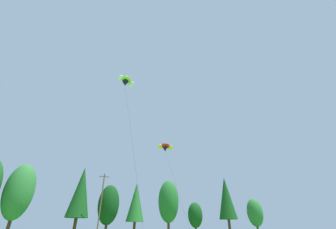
% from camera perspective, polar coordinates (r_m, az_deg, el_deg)
% --- Properties ---
extents(treeline_tree_c, '(5.66, 5.66, 14.28)m').
position_cam_1_polar(treeline_tree_c, '(57.01, -34.67, -16.34)').
color(treeline_tree_c, '#472D19').
rests_on(treeline_tree_c, ground_plane).
extents(treeline_tree_d, '(4.76, 4.76, 14.35)m').
position_cam_1_polar(treeline_tree_d, '(54.22, -22.05, -18.35)').
color(treeline_tree_d, '#472D19').
rests_on(treeline_tree_d, ground_plane).
extents(treeline_tree_e, '(4.74, 4.74, 10.90)m').
position_cam_1_polar(treeline_tree_e, '(55.40, -15.44, -21.98)').
color(treeline_tree_e, '#472D19').
rests_on(treeline_tree_e, ground_plane).
extents(treeline_tree_f, '(4.23, 4.23, 11.94)m').
position_cam_1_polar(treeline_tree_f, '(56.93, -8.49, -21.84)').
color(treeline_tree_f, '#472D19').
rests_on(treeline_tree_f, ground_plane).
extents(treeline_tree_g, '(5.51, 5.51, 13.74)m').
position_cam_1_polar(treeline_tree_g, '(63.33, 0.13, -21.92)').
color(treeline_tree_g, '#472D19').
rests_on(treeline_tree_g, ground_plane).
extents(treeline_tree_h, '(4.05, 4.05, 8.34)m').
position_cam_1_polar(treeline_tree_h, '(67.17, 7.19, -24.86)').
color(treeline_tree_h, '#472D19').
rests_on(treeline_tree_h, ground_plane).
extents(treeline_tree_i, '(4.86, 4.86, 14.83)m').
position_cam_1_polar(treeline_tree_i, '(66.44, 15.13, -20.47)').
color(treeline_tree_i, '#472D19').
rests_on(treeline_tree_i, ground_plane).
extents(treeline_tree_j, '(4.38, 4.38, 9.54)m').
position_cam_1_polar(treeline_tree_j, '(72.54, 22.00, -22.88)').
color(treeline_tree_j, '#472D19').
rests_on(treeline_tree_j, ground_plane).
extents(utility_pole, '(2.20, 0.26, 12.44)m').
position_cam_1_polar(utility_pole, '(50.54, -17.33, -21.39)').
color(utility_pole, brown).
rests_on(utility_pole, ground_plane).
extents(parafoil_kite_high_lime_white, '(3.62, 10.35, 23.64)m').
position_cam_1_polar(parafoil_kite_high_lime_white, '(38.48, -11.11, 8.61)').
color(parafoil_kite_high_lime_white, '#93D633').
extents(parafoil_kite_mid_red_yellow, '(3.86, 14.62, 15.95)m').
position_cam_1_polar(parafoil_kite_mid_red_yellow, '(45.17, -0.73, -8.67)').
color(parafoil_kite_mid_red_yellow, red).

